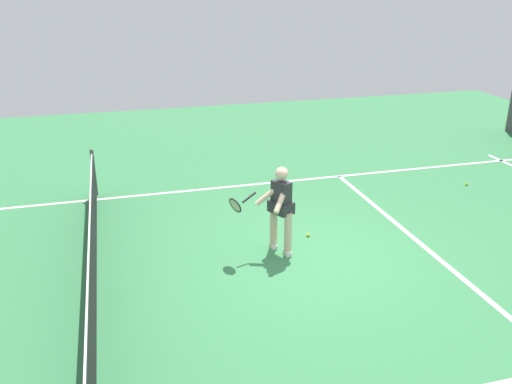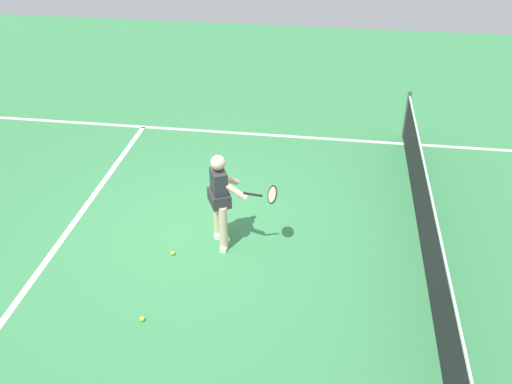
{
  "view_description": "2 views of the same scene",
  "coord_description": "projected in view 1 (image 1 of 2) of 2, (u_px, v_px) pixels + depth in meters",
  "views": [
    {
      "loc": [
        -7.77,
        3.03,
        4.48
      ],
      "look_at": [
        0.53,
        0.78,
        1.06
      ],
      "focal_mm": 38.26,
      "sensor_mm": 36.0,
      "label": 1
    },
    {
      "loc": [
        7.27,
        1.98,
        5.41
      ],
      "look_at": [
        0.47,
        0.98,
        1.1
      ],
      "focal_mm": 39.77,
      "sensor_mm": 36.0,
      "label": 2
    }
  ],
  "objects": [
    {
      "name": "tennis_player",
      "position": [
        279.0,
        207.0,
        9.2
      ],
      "size": [
        0.68,
        1.13,
        1.55
      ],
      "color": "beige",
      "rests_on": "ground"
    },
    {
      "name": "tennis_ball_far",
      "position": [
        467.0,
        184.0,
        12.5
      ],
      "size": [
        0.07,
        0.07,
        0.07
      ],
      "primitive_type": "sphere",
      "color": "#D1E533",
      "rests_on": "ground"
    },
    {
      "name": "tennis_ball_near",
      "position": [
        308.0,
        235.0,
        10.05
      ],
      "size": [
        0.07,
        0.07,
        0.07
      ],
      "primitive_type": "sphere",
      "color": "#D1E533",
      "rests_on": "ground"
    },
    {
      "name": "service_line_marking",
      "position": [
        418.0,
        241.0,
        9.87
      ],
      "size": [
        7.14,
        0.1,
        0.01
      ],
      "primitive_type": "cube",
      "color": "white",
      "rests_on": "ground"
    },
    {
      "name": "court_net",
      "position": [
        93.0,
        257.0,
        8.33
      ],
      "size": [
        7.82,
        0.08,
        1.04
      ],
      "color": "#4C4C51",
      "rests_on": "ground"
    },
    {
      "name": "sideline_right_marking",
      "position": [
        254.0,
        184.0,
        12.56
      ],
      "size": [
        0.1,
        16.32,
        0.01
      ],
      "primitive_type": "cube",
      "color": "white",
      "rests_on": "ground"
    },
    {
      "name": "tennis_ball_mid",
      "position": [
        286.0,
        206.0,
        11.32
      ],
      "size": [
        0.07,
        0.07,
        0.07
      ],
      "primitive_type": "sphere",
      "color": "#D1E533",
      "rests_on": "ground"
    },
    {
      "name": "ground_plane",
      "position": [
        308.0,
        256.0,
        9.36
      ],
      "size": [
        23.81,
        23.81,
        0.0
      ],
      "primitive_type": "plane",
      "color": "#38844C"
    }
  ]
}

